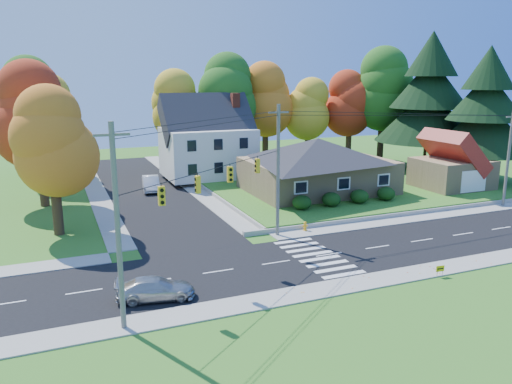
% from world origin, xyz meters
% --- Properties ---
extents(ground, '(120.00, 120.00, 0.00)m').
position_xyz_m(ground, '(0.00, 0.00, 0.00)').
color(ground, '#3D7923').
extents(road_main, '(90.00, 8.00, 0.02)m').
position_xyz_m(road_main, '(0.00, 0.00, 0.01)').
color(road_main, black).
rests_on(road_main, ground).
extents(road_cross, '(8.00, 44.00, 0.02)m').
position_xyz_m(road_cross, '(-8.00, 26.00, 0.01)').
color(road_cross, black).
rests_on(road_cross, ground).
extents(sidewalk_north, '(90.00, 2.00, 0.08)m').
position_xyz_m(sidewalk_north, '(0.00, 5.00, 0.04)').
color(sidewalk_north, '#9C9A90').
rests_on(sidewalk_north, ground).
extents(sidewalk_south, '(90.00, 2.00, 0.08)m').
position_xyz_m(sidewalk_south, '(0.00, -5.00, 0.04)').
color(sidewalk_south, '#9C9A90').
rests_on(sidewalk_south, ground).
extents(lawn, '(30.00, 30.00, 0.50)m').
position_xyz_m(lawn, '(13.00, 21.00, 0.25)').
color(lawn, '#3D7923').
rests_on(lawn, ground).
extents(ranch_house, '(14.60, 10.60, 5.40)m').
position_xyz_m(ranch_house, '(8.00, 16.00, 3.27)').
color(ranch_house, tan).
rests_on(ranch_house, lawn).
extents(colonial_house, '(10.40, 8.40, 9.60)m').
position_xyz_m(colonial_house, '(0.04, 28.00, 4.58)').
color(colonial_house, silver).
rests_on(colonial_house, lawn).
extents(garage, '(7.30, 6.30, 4.60)m').
position_xyz_m(garage, '(22.00, 11.99, 2.84)').
color(garage, tan).
rests_on(garage, lawn).
extents(hedge_row, '(10.70, 1.70, 1.27)m').
position_xyz_m(hedge_row, '(7.50, 9.80, 1.14)').
color(hedge_row, '#163A10').
rests_on(hedge_row, lawn).
extents(traffic_infrastructure, '(38.10, 10.66, 10.00)m').
position_xyz_m(traffic_infrastructure, '(-0.15, 1.35, 5.15)').
color(traffic_infrastructure, '#666059').
rests_on(traffic_infrastructure, ground).
extents(tree_lot_0, '(6.72, 6.72, 12.51)m').
position_xyz_m(tree_lot_0, '(-2.00, 34.00, 8.31)').
color(tree_lot_0, '#3F2A19').
rests_on(tree_lot_0, lawn).
extents(tree_lot_1, '(7.84, 7.84, 14.60)m').
position_xyz_m(tree_lot_1, '(4.00, 33.00, 9.61)').
color(tree_lot_1, '#3F2A19').
rests_on(tree_lot_1, lawn).
extents(tree_lot_2, '(7.28, 7.28, 13.56)m').
position_xyz_m(tree_lot_2, '(10.00, 34.00, 8.96)').
color(tree_lot_2, '#3F2A19').
rests_on(tree_lot_2, lawn).
extents(tree_lot_3, '(6.16, 6.16, 11.47)m').
position_xyz_m(tree_lot_3, '(16.00, 33.00, 7.65)').
color(tree_lot_3, '#3F2A19').
rests_on(tree_lot_3, lawn).
extents(tree_lot_4, '(6.72, 6.72, 12.51)m').
position_xyz_m(tree_lot_4, '(22.00, 32.00, 8.31)').
color(tree_lot_4, '#3F2A19').
rests_on(tree_lot_4, lawn).
extents(tree_lot_5, '(8.40, 8.40, 15.64)m').
position_xyz_m(tree_lot_5, '(26.00, 30.00, 10.27)').
color(tree_lot_5, '#3F2A19').
rests_on(tree_lot_5, lawn).
extents(conifer_east_a, '(12.80, 12.80, 16.96)m').
position_xyz_m(conifer_east_a, '(27.00, 22.00, 9.39)').
color(conifer_east_a, '#3F2A19').
rests_on(conifer_east_a, lawn).
extents(conifer_east_b, '(11.20, 11.20, 14.84)m').
position_xyz_m(conifer_east_b, '(28.00, 14.00, 8.28)').
color(conifer_east_b, '#3F2A19').
rests_on(conifer_east_b, lawn).
extents(tree_west_0, '(6.16, 6.16, 11.47)m').
position_xyz_m(tree_west_0, '(-17.00, 12.00, 7.15)').
color(tree_west_0, '#3F2A19').
rests_on(tree_west_0, ground).
extents(tree_west_1, '(7.28, 7.28, 13.56)m').
position_xyz_m(tree_west_1, '(-18.00, 22.00, 8.46)').
color(tree_west_1, '#3F2A19').
rests_on(tree_west_1, ground).
extents(tree_west_2, '(6.72, 6.72, 12.51)m').
position_xyz_m(tree_west_2, '(-17.00, 32.00, 7.81)').
color(tree_west_2, '#3F2A19').
rests_on(tree_west_2, ground).
extents(tree_west_3, '(7.84, 7.84, 14.60)m').
position_xyz_m(tree_west_3, '(-19.00, 40.00, 9.11)').
color(tree_west_3, '#3F2A19').
rests_on(tree_west_3, ground).
extents(silver_sedan, '(4.50, 2.49, 1.23)m').
position_xyz_m(silver_sedan, '(-12.41, -2.53, 0.64)').
color(silver_sedan, '#AEAEAE').
rests_on(silver_sedan, road_main).
extents(white_car, '(2.25, 4.93, 1.57)m').
position_xyz_m(white_car, '(-7.48, 24.53, 0.80)').
color(white_car, silver).
rests_on(white_car, road_cross).
extents(fire_hydrant, '(0.45, 0.36, 0.80)m').
position_xyz_m(fire_hydrant, '(1.00, 5.39, 0.38)').
color(fire_hydrant, orange).
rests_on(fire_hydrant, ground).
extents(yard_sign, '(0.56, 0.09, 0.70)m').
position_xyz_m(yard_sign, '(4.26, -5.95, 0.50)').
color(yard_sign, black).
rests_on(yard_sign, ground).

